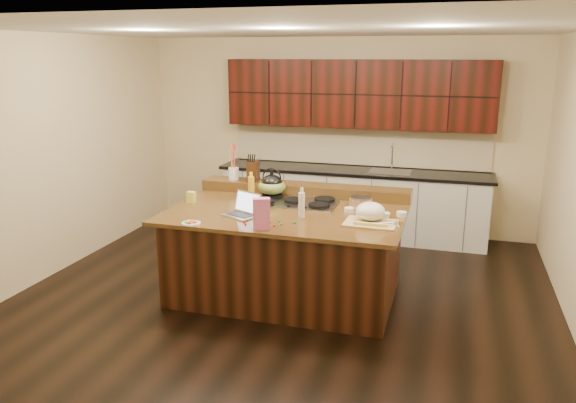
% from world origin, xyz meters
% --- Properties ---
extents(room, '(5.52, 5.02, 2.72)m').
position_xyz_m(room, '(0.00, 0.00, 1.35)').
color(room, black).
rests_on(room, ground).
extents(island, '(2.40, 1.60, 0.92)m').
position_xyz_m(island, '(0.00, 0.00, 0.46)').
color(island, black).
rests_on(island, ground).
extents(back_ledge, '(2.40, 0.30, 0.12)m').
position_xyz_m(back_ledge, '(0.00, 0.70, 0.98)').
color(back_ledge, black).
rests_on(back_ledge, island).
extents(cooktop, '(0.92, 0.52, 0.05)m').
position_xyz_m(cooktop, '(0.00, 0.30, 0.94)').
color(cooktop, gray).
rests_on(cooktop, island).
extents(back_counter, '(3.70, 0.66, 2.40)m').
position_xyz_m(back_counter, '(0.30, 2.23, 0.98)').
color(back_counter, silver).
rests_on(back_counter, ground).
extents(kettle, '(0.28, 0.28, 0.22)m').
position_xyz_m(kettle, '(-0.30, 0.43, 1.08)').
color(kettle, black).
rests_on(kettle, cooktop).
extents(green_bowl, '(0.37, 0.37, 0.17)m').
position_xyz_m(green_bowl, '(-0.30, 0.43, 1.05)').
color(green_bowl, olive).
rests_on(green_bowl, cooktop).
extents(laptop, '(0.40, 0.37, 0.23)m').
position_xyz_m(laptop, '(-0.36, -0.30, 0.98)').
color(laptop, '#B7B7BC').
rests_on(laptop, island).
extents(oil_bottle, '(0.07, 0.07, 0.27)m').
position_xyz_m(oil_bottle, '(-0.47, 0.25, 1.06)').
color(oil_bottle, gold).
rests_on(oil_bottle, island).
extents(vinegar_bottle, '(0.07, 0.07, 0.25)m').
position_xyz_m(vinegar_bottle, '(0.22, -0.21, 1.04)').
color(vinegar_bottle, silver).
rests_on(vinegar_bottle, island).
extents(wooden_tray, '(0.50, 0.40, 0.20)m').
position_xyz_m(wooden_tray, '(0.89, -0.20, 1.01)').
color(wooden_tray, tan).
rests_on(wooden_tray, island).
extents(ramekin_a, '(0.12, 0.12, 0.04)m').
position_xyz_m(ramekin_a, '(0.63, 0.12, 0.94)').
color(ramekin_a, white).
rests_on(ramekin_a, island).
extents(ramekin_b, '(0.10, 0.10, 0.04)m').
position_xyz_m(ramekin_b, '(1.00, 0.03, 0.94)').
color(ramekin_b, white).
rests_on(ramekin_b, island).
extents(ramekin_c, '(0.10, 0.10, 0.04)m').
position_xyz_m(ramekin_c, '(1.15, 0.12, 0.94)').
color(ramekin_c, white).
rests_on(ramekin_c, island).
extents(strainer_bowl, '(0.25, 0.25, 0.09)m').
position_xyz_m(strainer_bowl, '(0.70, 0.34, 0.97)').
color(strainer_bowl, '#996B3F').
rests_on(strainer_bowl, island).
extents(kitchen_timer, '(0.09, 0.09, 0.07)m').
position_xyz_m(kitchen_timer, '(1.14, -0.25, 0.96)').
color(kitchen_timer, silver).
rests_on(kitchen_timer, island).
extents(pink_bag, '(0.18, 0.13, 0.29)m').
position_xyz_m(pink_bag, '(-0.03, -0.68, 1.07)').
color(pink_bag, '#DA6698').
rests_on(pink_bag, island).
extents(candy_plate, '(0.22, 0.22, 0.01)m').
position_xyz_m(candy_plate, '(-0.73, -0.71, 0.93)').
color(candy_plate, white).
rests_on(candy_plate, island).
extents(package_box, '(0.09, 0.06, 0.12)m').
position_xyz_m(package_box, '(-1.07, -0.01, 0.98)').
color(package_box, '#ECE253').
rests_on(package_box, island).
extents(utensil_crock, '(0.15, 0.15, 0.14)m').
position_xyz_m(utensil_crock, '(-0.86, 0.70, 1.11)').
color(utensil_crock, white).
rests_on(utensil_crock, back_ledge).
extents(knife_block, '(0.14, 0.20, 0.23)m').
position_xyz_m(knife_block, '(-0.62, 0.70, 1.16)').
color(knife_block, black).
rests_on(knife_block, back_ledge).
extents(gumdrop_0, '(0.02, 0.02, 0.02)m').
position_xyz_m(gumdrop_0, '(-0.26, -0.51, 0.93)').
color(gumdrop_0, red).
rests_on(gumdrop_0, island).
extents(gumdrop_1, '(0.02, 0.02, 0.02)m').
position_xyz_m(gumdrop_1, '(0.20, -0.43, 0.93)').
color(gumdrop_1, '#198C26').
rests_on(gumdrop_1, island).
extents(gumdrop_2, '(0.02, 0.02, 0.02)m').
position_xyz_m(gumdrop_2, '(-0.26, -0.53, 0.93)').
color(gumdrop_2, red).
rests_on(gumdrop_2, island).
extents(gumdrop_3, '(0.02, 0.02, 0.02)m').
position_xyz_m(gumdrop_3, '(0.05, -0.42, 0.93)').
color(gumdrop_3, '#198C26').
rests_on(gumdrop_3, island).
extents(gumdrop_4, '(0.02, 0.02, 0.02)m').
position_xyz_m(gumdrop_4, '(0.05, -0.57, 0.93)').
color(gumdrop_4, red).
rests_on(gumdrop_4, island).
extents(gumdrop_5, '(0.02, 0.02, 0.02)m').
position_xyz_m(gumdrop_5, '(-0.02, -0.57, 0.93)').
color(gumdrop_5, '#198C26').
rests_on(gumdrop_5, island).
extents(gumdrop_6, '(0.02, 0.02, 0.02)m').
position_xyz_m(gumdrop_6, '(-0.15, -0.50, 0.93)').
color(gumdrop_6, red).
rests_on(gumdrop_6, island).
extents(gumdrop_7, '(0.02, 0.02, 0.02)m').
position_xyz_m(gumdrop_7, '(-0.25, -0.47, 0.93)').
color(gumdrop_7, '#198C26').
rests_on(gumdrop_7, island).
extents(gumdrop_8, '(0.02, 0.02, 0.02)m').
position_xyz_m(gumdrop_8, '(-0.22, -0.59, 0.93)').
color(gumdrop_8, red).
rests_on(gumdrop_8, island).
extents(gumdrop_9, '(0.02, 0.02, 0.02)m').
position_xyz_m(gumdrop_9, '(-0.17, -0.41, 0.93)').
color(gumdrop_9, '#198C26').
rests_on(gumdrop_9, island).
extents(gumdrop_10, '(0.02, 0.02, 0.02)m').
position_xyz_m(gumdrop_10, '(-0.02, -0.48, 0.93)').
color(gumdrop_10, red).
rests_on(gumdrop_10, island).
extents(gumdrop_11, '(0.02, 0.02, 0.02)m').
position_xyz_m(gumdrop_11, '(0.21, -0.42, 0.93)').
color(gumdrop_11, '#198C26').
rests_on(gumdrop_11, island).
extents(gumdrop_12, '(0.02, 0.02, 0.02)m').
position_xyz_m(gumdrop_12, '(-0.06, -0.52, 0.93)').
color(gumdrop_12, red).
rests_on(gumdrop_12, island).
extents(gumdrop_13, '(0.02, 0.02, 0.02)m').
position_xyz_m(gumdrop_13, '(0.10, -0.51, 0.93)').
color(gumdrop_13, '#198C26').
rests_on(gumdrop_13, island).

